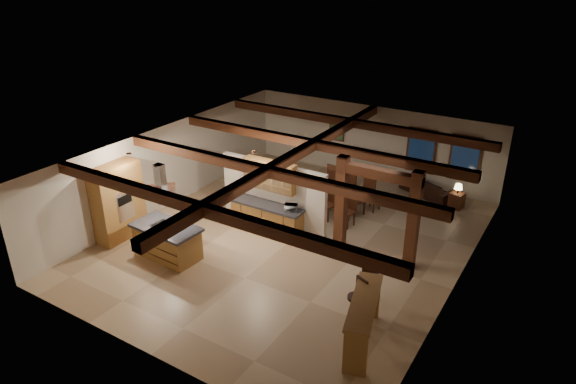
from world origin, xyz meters
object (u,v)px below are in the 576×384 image
object	(u,v)px
sofa	(428,187)
dining_table	(340,203)
bar_counter	(363,315)
kitchen_island	(167,241)

from	to	relation	value
sofa	dining_table	bearing A→B (deg)	77.26
dining_table	bar_counter	distance (m)	6.77
sofa	bar_counter	distance (m)	8.79
kitchen_island	bar_counter	world-z (taller)	bar_counter
kitchen_island	bar_counter	distance (m)	6.42
dining_table	bar_counter	size ratio (longest dim) A/B	0.71
dining_table	sofa	world-z (taller)	sofa
kitchen_island	sofa	xyz separation A→B (m)	(5.13, 8.22, -0.20)
dining_table	sofa	distance (m)	3.59
kitchen_island	dining_table	xyz separation A→B (m)	(2.97, 5.35, -0.22)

